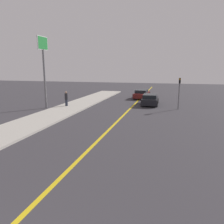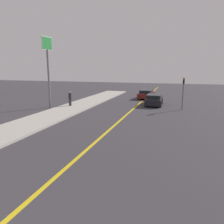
% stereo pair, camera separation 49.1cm
% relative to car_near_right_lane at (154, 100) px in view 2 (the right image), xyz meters
% --- Properties ---
extents(road_center_line, '(0.20, 60.00, 0.01)m').
position_rel_car_near_right_lane_xyz_m(road_center_line, '(-1.77, -5.76, -0.61)').
color(road_center_line, gold).
rests_on(road_center_line, ground_plane).
extents(sidewalk_left, '(3.46, 35.91, 0.14)m').
position_rel_car_near_right_lane_xyz_m(sidewalk_left, '(-7.93, -5.80, -0.54)').
color(sidewalk_left, '#ADA89E').
rests_on(sidewalk_left, ground_plane).
extents(car_near_right_lane, '(1.91, 4.04, 1.25)m').
position_rel_car_near_right_lane_xyz_m(car_near_right_lane, '(0.00, 0.00, 0.00)').
color(car_near_right_lane, black).
rests_on(car_near_right_lane, ground_plane).
extents(car_ahead_center, '(2.01, 4.29, 1.21)m').
position_rel_car_near_right_lane_xyz_m(car_ahead_center, '(-1.64, 5.29, -0.01)').
color(car_ahead_center, maroon).
rests_on(car_ahead_center, ground_plane).
extents(pedestrian_mid_group, '(0.33, 0.33, 1.57)m').
position_rel_car_near_right_lane_xyz_m(pedestrian_mid_group, '(-8.61, -3.86, 0.32)').
color(pedestrian_mid_group, '#282D3D').
rests_on(pedestrian_mid_group, sidewalk_left).
extents(traffic_light, '(0.18, 0.40, 3.21)m').
position_rel_car_near_right_lane_xyz_m(traffic_light, '(3.07, -2.03, 1.41)').
color(traffic_light, slate).
rests_on(traffic_light, ground_plane).
extents(roadside_sign, '(0.20, 1.78, 7.30)m').
position_rel_car_near_right_lane_xyz_m(roadside_sign, '(-10.45, -4.91, 4.74)').
color(roadside_sign, slate).
rests_on(roadside_sign, ground_plane).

